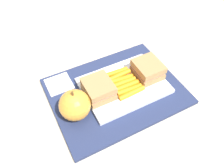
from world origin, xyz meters
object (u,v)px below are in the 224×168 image
object	(u,v)px
sandwich_half_left	(148,69)
sandwich_half_right	(98,89)
apple	(75,105)
paper_napkin	(59,84)
carrot_sticks_bundle	(124,82)
food_tray	(124,85)

from	to	relation	value
sandwich_half_left	sandwich_half_right	distance (m)	0.16
apple	paper_napkin	xyz separation A→B (m)	(0.01, -0.12, -0.04)
paper_napkin	sandwich_half_right	bearing A→B (deg)	130.82
apple	carrot_sticks_bundle	bearing A→B (deg)	-170.88
sandwich_half_left	paper_napkin	xyz separation A→B (m)	(0.24, -0.09, -0.03)
food_tray	sandwich_half_left	xyz separation A→B (m)	(-0.08, 0.00, 0.03)
carrot_sticks_bundle	apple	bearing A→B (deg)	9.12
food_tray	sandwich_half_left	distance (m)	0.08
food_tray	sandwich_half_right	xyz separation A→B (m)	(0.08, 0.00, 0.03)
food_tray	sandwich_half_right	bearing A→B (deg)	0.00
food_tray	sandwich_half_left	world-z (taller)	sandwich_half_left
food_tray	carrot_sticks_bundle	xyz separation A→B (m)	(0.00, -0.00, 0.01)
carrot_sticks_bundle	paper_napkin	bearing A→B (deg)	-30.67
food_tray	paper_napkin	distance (m)	0.19
carrot_sticks_bundle	apple	distance (m)	0.16
sandwich_half_right	carrot_sticks_bundle	size ratio (longest dim) A/B	0.78
food_tray	apple	xyz separation A→B (m)	(0.15, 0.02, 0.03)
sandwich_half_right	paper_napkin	bearing A→B (deg)	-49.18
carrot_sticks_bundle	apple	world-z (taller)	apple
carrot_sticks_bundle	paper_napkin	world-z (taller)	carrot_sticks_bundle
food_tray	sandwich_half_right	world-z (taller)	sandwich_half_right
apple	paper_napkin	world-z (taller)	apple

